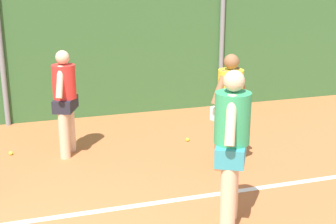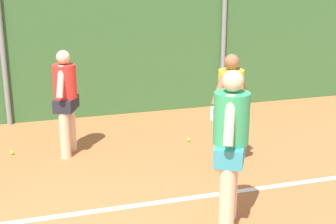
# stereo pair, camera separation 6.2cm
# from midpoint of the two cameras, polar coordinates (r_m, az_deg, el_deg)

# --- Properties ---
(hedge_fence_backdrop) EXTENTS (15.67, 0.25, 2.67)m
(hedge_fence_backdrop) POSITION_cam_midpoint_polar(r_m,az_deg,el_deg) (9.97, -18.57, 6.21)
(hedge_fence_backdrop) COLOR #386633
(hedge_fence_backdrop) RESTS_ON ground_plane
(fence_post_center) EXTENTS (0.10, 0.10, 2.79)m
(fence_post_center) POSITION_cam_midpoint_polar(r_m,az_deg,el_deg) (9.78, -18.63, 6.40)
(fence_post_center) COLOR gray
(fence_post_center) RESTS_ON ground_plane
(fence_post_right) EXTENTS (0.10, 0.10, 2.79)m
(fence_post_right) POSITION_cam_midpoint_polar(r_m,az_deg,el_deg) (10.62, 6.69, 7.94)
(fence_post_right) COLOR gray
(fence_post_right) RESTS_ON ground_plane
(court_baseline_paint) EXTENTS (11.45, 0.10, 0.01)m
(court_baseline_paint) POSITION_cam_midpoint_polar(r_m,az_deg,el_deg) (6.40, -18.23, -12.34)
(court_baseline_paint) COLOR white
(court_baseline_paint) RESTS_ON ground_plane
(player_foreground_near) EXTENTS (0.56, 0.72, 1.92)m
(player_foreground_near) POSITION_cam_midpoint_polar(r_m,az_deg,el_deg) (5.66, 7.66, -3.48)
(player_foreground_near) COLOR beige
(player_foreground_near) RESTS_ON ground_plane
(player_midcourt) EXTENTS (0.76, 0.47, 1.79)m
(player_midcourt) POSITION_cam_midpoint_polar(r_m,az_deg,el_deg) (7.39, 7.55, 0.76)
(player_midcourt) COLOR #8C603D
(player_midcourt) RESTS_ON ground_plane
(player_backcourt_far) EXTENTS (0.47, 0.69, 1.75)m
(player_backcourt_far) POSITION_cam_midpoint_polar(r_m,az_deg,el_deg) (8.04, -11.70, 1.74)
(player_backcourt_far) COLOR beige
(player_backcourt_far) RESTS_ON ground_plane
(tennis_ball_2) EXTENTS (0.07, 0.07, 0.07)m
(tennis_ball_2) POSITION_cam_midpoint_polar(r_m,az_deg,el_deg) (9.84, 8.89, -1.05)
(tennis_ball_2) COLOR #CCDB33
(tennis_ball_2) RESTS_ON ground_plane
(tennis_ball_3) EXTENTS (0.07, 0.07, 0.07)m
(tennis_ball_3) POSITION_cam_midpoint_polar(r_m,az_deg,el_deg) (8.72, 2.61, -3.26)
(tennis_ball_3) COLOR #CCDB33
(tennis_ball_3) RESTS_ON ground_plane
(tennis_ball_5) EXTENTS (0.07, 0.07, 0.07)m
(tennis_ball_5) POSITION_cam_midpoint_polar(r_m,az_deg,el_deg) (8.52, -17.67, -4.57)
(tennis_ball_5) COLOR #CCDB33
(tennis_ball_5) RESTS_ON ground_plane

